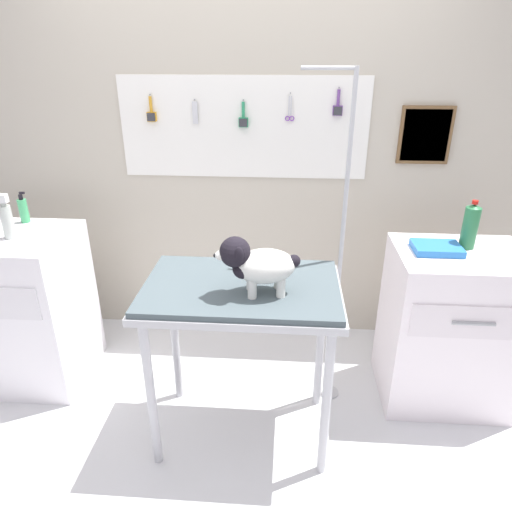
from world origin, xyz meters
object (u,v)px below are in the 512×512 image
at_px(grooming_arm, 338,265).
at_px(soda_bottle, 470,226).
at_px(grooming_table, 242,304).
at_px(counter_left, 13,308).
at_px(conditioner_bottle, 7,219).
at_px(cabinet_right, 449,327).
at_px(dog, 256,264).

xyz_separation_m(grooming_arm, soda_bottle, (0.68, 0.13, 0.18)).
relative_size(grooming_table, counter_left, 0.99).
relative_size(conditioner_bottle, soda_bottle, 0.95).
height_order(grooming_arm, counter_left, grooming_arm).
height_order(grooming_table, counter_left, counter_left).
bearing_deg(grooming_table, soda_bottle, 21.24).
bearing_deg(counter_left, soda_bottle, 1.53).
bearing_deg(grooming_table, cabinet_right, 18.54).
relative_size(dog, conditioner_bottle, 1.51).
xyz_separation_m(grooming_table, soda_bottle, (1.15, 0.45, 0.25)).
relative_size(grooming_table, cabinet_right, 1.01).
bearing_deg(counter_left, cabinet_right, -0.07).
distance_m(grooming_arm, conditioner_bottle, 1.77).
height_order(grooming_table, grooming_arm, grooming_arm).
bearing_deg(dog, grooming_table, 134.62).
bearing_deg(counter_left, conditioner_bottle, -15.75).
bearing_deg(conditioner_bottle, counter_left, 164.25).
height_order(grooming_arm, dog, grooming_arm).
xyz_separation_m(grooming_arm, conditioner_bottle, (-1.76, 0.03, 0.19)).
height_order(counter_left, soda_bottle, soda_bottle).
relative_size(counter_left, soda_bottle, 3.60).
xyz_separation_m(dog, conditioner_bottle, (-1.36, 0.42, 0.01)).
height_order(grooming_table, conditioner_bottle, conditioner_bottle).
height_order(dog, soda_bottle, soda_bottle).
height_order(grooming_table, soda_bottle, soda_bottle).
height_order(conditioner_bottle, soda_bottle, conditioner_bottle).
xyz_separation_m(grooming_table, counter_left, (-1.41, 0.38, -0.31)).
distance_m(grooming_arm, counter_left, 1.92).
bearing_deg(dog, counter_left, 162.96).
height_order(cabinet_right, conditioner_bottle, conditioner_bottle).
relative_size(cabinet_right, conditioner_bottle, 3.71).
bearing_deg(cabinet_right, grooming_arm, -174.62).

